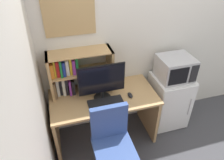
{
  "coord_description": "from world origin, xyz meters",
  "views": [
    {
      "loc": [
        -1.35,
        -2.33,
        2.42
      ],
      "look_at": [
        -0.78,
        -0.37,
        1.0
      ],
      "focal_mm": 33.63,
      "sensor_mm": 36.0,
      "label": 1
    }
  ],
  "objects_px": {
    "keyboard": "(105,102)",
    "mini_fridge": "(169,100)",
    "hutch_bookshelf": "(71,72)",
    "computer_mouse": "(130,95)",
    "microwave": "(175,68)",
    "desk_chair": "(113,149)",
    "wall_corkboard": "(69,14)",
    "monitor": "(102,81)"
  },
  "relations": [
    {
      "from": "keyboard",
      "to": "mini_fridge",
      "type": "xyz_separation_m",
      "value": [
        1.01,
        0.18,
        -0.36
      ]
    },
    {
      "from": "hutch_bookshelf",
      "to": "keyboard",
      "type": "xyz_separation_m",
      "value": [
        0.34,
        -0.34,
        -0.29
      ]
    },
    {
      "from": "computer_mouse",
      "to": "microwave",
      "type": "distance_m",
      "value": 0.72
    },
    {
      "from": "desk_chair",
      "to": "keyboard",
      "type": "bearing_deg",
      "value": 85.34
    },
    {
      "from": "hutch_bookshelf",
      "to": "desk_chair",
      "type": "height_order",
      "value": "hutch_bookshelf"
    },
    {
      "from": "microwave",
      "to": "keyboard",
      "type": "bearing_deg",
      "value": -169.79
    },
    {
      "from": "hutch_bookshelf",
      "to": "desk_chair",
      "type": "distance_m",
      "value": 1.04
    },
    {
      "from": "hutch_bookshelf",
      "to": "mini_fridge",
      "type": "bearing_deg",
      "value": -6.66
    },
    {
      "from": "hutch_bookshelf",
      "to": "desk_chair",
      "type": "relative_size",
      "value": 0.82
    },
    {
      "from": "computer_mouse",
      "to": "mini_fridge",
      "type": "bearing_deg",
      "value": 12.31
    },
    {
      "from": "computer_mouse",
      "to": "wall_corkboard",
      "type": "bearing_deg",
      "value": 145.1
    },
    {
      "from": "hutch_bookshelf",
      "to": "keyboard",
      "type": "height_order",
      "value": "hutch_bookshelf"
    },
    {
      "from": "computer_mouse",
      "to": "mini_fridge",
      "type": "height_order",
      "value": "mini_fridge"
    },
    {
      "from": "microwave",
      "to": "wall_corkboard",
      "type": "height_order",
      "value": "wall_corkboard"
    },
    {
      "from": "computer_mouse",
      "to": "microwave",
      "type": "height_order",
      "value": "microwave"
    },
    {
      "from": "keyboard",
      "to": "desk_chair",
      "type": "bearing_deg",
      "value": -94.66
    },
    {
      "from": "desk_chair",
      "to": "wall_corkboard",
      "type": "bearing_deg",
      "value": 105.16
    },
    {
      "from": "microwave",
      "to": "desk_chair",
      "type": "relative_size",
      "value": 0.47
    },
    {
      "from": "mini_fridge",
      "to": "monitor",
      "type": "bearing_deg",
      "value": -175.46
    },
    {
      "from": "keyboard",
      "to": "mini_fridge",
      "type": "relative_size",
      "value": 0.52
    },
    {
      "from": "microwave",
      "to": "desk_chair",
      "type": "bearing_deg",
      "value": -149.65
    },
    {
      "from": "mini_fridge",
      "to": "wall_corkboard",
      "type": "bearing_deg",
      "value": 168.12
    },
    {
      "from": "mini_fridge",
      "to": "desk_chair",
      "type": "bearing_deg",
      "value": -149.77
    },
    {
      "from": "keyboard",
      "to": "computer_mouse",
      "type": "relative_size",
      "value": 4.03
    },
    {
      "from": "monitor",
      "to": "microwave",
      "type": "distance_m",
      "value": 1.03
    },
    {
      "from": "mini_fridge",
      "to": "desk_chair",
      "type": "xyz_separation_m",
      "value": [
        -1.04,
        -0.61,
        0.02
      ]
    },
    {
      "from": "computer_mouse",
      "to": "microwave",
      "type": "bearing_deg",
      "value": 12.55
    },
    {
      "from": "keyboard",
      "to": "desk_chair",
      "type": "relative_size",
      "value": 0.45
    },
    {
      "from": "hutch_bookshelf",
      "to": "mini_fridge",
      "type": "xyz_separation_m",
      "value": [
        1.35,
        -0.16,
        -0.64
      ]
    },
    {
      "from": "keyboard",
      "to": "mini_fridge",
      "type": "bearing_deg",
      "value": 10.05
    },
    {
      "from": "microwave",
      "to": "mini_fridge",
      "type": "bearing_deg",
      "value": -89.96
    },
    {
      "from": "mini_fridge",
      "to": "microwave",
      "type": "distance_m",
      "value": 0.56
    },
    {
      "from": "microwave",
      "to": "desk_chair",
      "type": "distance_m",
      "value": 1.33
    },
    {
      "from": "hutch_bookshelf",
      "to": "computer_mouse",
      "type": "xyz_separation_m",
      "value": [
        0.67,
        -0.31,
        -0.28
      ]
    },
    {
      "from": "monitor",
      "to": "keyboard",
      "type": "bearing_deg",
      "value": -81.93
    },
    {
      "from": "monitor",
      "to": "computer_mouse",
      "type": "relative_size",
      "value": 5.37
    },
    {
      "from": "mini_fridge",
      "to": "microwave",
      "type": "bearing_deg",
      "value": 90.04
    },
    {
      "from": "computer_mouse",
      "to": "wall_corkboard",
      "type": "xyz_separation_m",
      "value": [
        -0.6,
        0.42,
        0.94
      ]
    },
    {
      "from": "hutch_bookshelf",
      "to": "microwave",
      "type": "relative_size",
      "value": 1.75
    },
    {
      "from": "keyboard",
      "to": "computer_mouse",
      "type": "height_order",
      "value": "computer_mouse"
    },
    {
      "from": "keyboard",
      "to": "wall_corkboard",
      "type": "distance_m",
      "value": 1.09
    },
    {
      "from": "monitor",
      "to": "mini_fridge",
      "type": "xyz_separation_m",
      "value": [
        1.02,
        0.08,
        -0.6
      ]
    }
  ]
}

